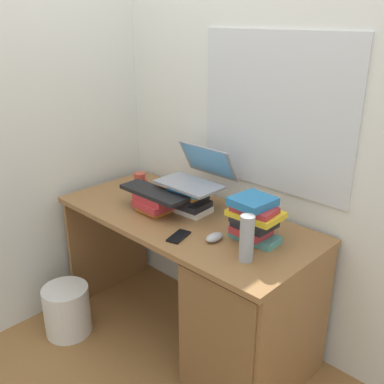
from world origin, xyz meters
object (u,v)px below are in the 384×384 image
(water_bottle, at_px, (247,238))
(desk, at_px, (234,302))
(book_stack_keyboard_riser, at_px, (155,203))
(keyboard, at_px, (154,193))
(laptop, at_px, (197,174))
(book_stack_side, at_px, (254,219))
(computer_mouse, at_px, (214,237))
(mug, at_px, (140,180))
(wastebasket, at_px, (67,310))
(book_stack_tall, at_px, (189,199))
(cell_phone, at_px, (179,236))

(water_bottle, bearing_deg, desk, 141.00)
(book_stack_keyboard_riser, relative_size, keyboard, 0.52)
(laptop, bearing_deg, keyboard, -122.08)
(book_stack_side, bearing_deg, laptop, 168.01)
(computer_mouse, relative_size, mug, 0.94)
(laptop, relative_size, water_bottle, 1.66)
(keyboard, bearing_deg, desk, 4.55)
(book_stack_side, distance_m, wastebasket, 1.30)
(book_stack_tall, bearing_deg, cell_phone, -55.11)
(desk, xyz_separation_m, book_stack_keyboard_riser, (-0.54, -0.05, 0.40))
(book_stack_side, relative_size, mug, 2.22)
(book_stack_keyboard_riser, relative_size, computer_mouse, 2.08)
(laptop, xyz_separation_m, mug, (-0.47, -0.02, -0.15))
(laptop, bearing_deg, desk, -20.87)
(laptop, relative_size, computer_mouse, 3.45)
(book_stack_side, distance_m, keyboard, 0.60)
(computer_mouse, xyz_separation_m, cell_phone, (-0.15, -0.10, -0.01))
(water_bottle, height_order, cell_phone, water_bottle)
(book_stack_tall, xyz_separation_m, computer_mouse, (0.33, -0.17, -0.05))
(book_stack_side, bearing_deg, computer_mouse, -135.19)
(keyboard, height_order, wastebasket, keyboard)
(book_stack_side, bearing_deg, keyboard, -169.81)
(book_stack_tall, distance_m, water_bottle, 0.59)
(book_stack_keyboard_riser, xyz_separation_m, keyboard, (-0.00, -0.00, 0.06))
(laptop, xyz_separation_m, computer_mouse, (0.33, -0.23, -0.18))
(keyboard, distance_m, water_bottle, 0.69)
(book_stack_keyboard_riser, height_order, keyboard, keyboard)
(computer_mouse, bearing_deg, keyboard, 176.94)
(desk, relative_size, keyboard, 3.52)
(computer_mouse, distance_m, water_bottle, 0.24)
(desk, distance_m, keyboard, 0.72)
(book_stack_side, height_order, keyboard, book_stack_side)
(desk, xyz_separation_m, wastebasket, (-0.89, -0.46, -0.27))
(book_stack_side, relative_size, keyboard, 0.58)
(mug, bearing_deg, keyboard, -28.78)
(desk, relative_size, cell_phone, 10.86)
(laptop, relative_size, keyboard, 0.85)
(laptop, height_order, computer_mouse, laptop)
(book_stack_tall, distance_m, laptop, 0.14)
(mug, xyz_separation_m, wastebasket, (-0.00, -0.60, -0.66))
(book_stack_side, xyz_separation_m, keyboard, (-0.59, -0.11, -0.00))
(book_stack_side, bearing_deg, desk, -130.64)
(book_stack_side, distance_m, computer_mouse, 0.21)
(laptop, bearing_deg, book_stack_tall, -89.70)
(book_stack_side, bearing_deg, book_stack_tall, 175.37)
(book_stack_tall, relative_size, mug, 2.22)
(desk, height_order, keyboard, keyboard)
(keyboard, bearing_deg, laptop, 57.46)
(laptop, distance_m, wastebasket, 1.13)
(computer_mouse, height_order, water_bottle, water_bottle)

